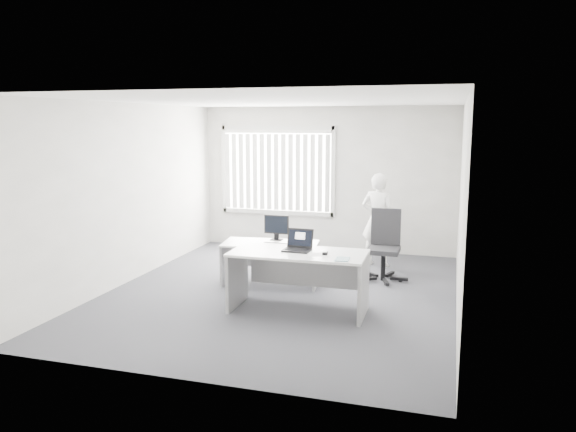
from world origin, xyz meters
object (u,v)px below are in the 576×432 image
(office_chair, at_px, (384,258))
(person, at_px, (378,220))
(laptop, at_px, (297,241))
(monitor, at_px, (276,228))
(desk_near, at_px, (298,269))
(desk_far, at_px, (270,254))

(office_chair, height_order, person, person)
(laptop, xyz_separation_m, monitor, (-0.69, 1.28, -0.09))
(desk_near, relative_size, desk_far, 1.17)
(desk_near, distance_m, office_chair, 2.09)
(laptop, height_order, monitor, laptop)
(desk_near, xyz_separation_m, laptop, (-0.03, 0.03, 0.37))
(laptop, bearing_deg, person, 77.47)
(office_chair, bearing_deg, person, 104.06)
(desk_near, bearing_deg, person, 75.13)
(desk_far, distance_m, office_chair, 1.83)
(office_chair, relative_size, monitor, 2.84)
(desk_far, bearing_deg, monitor, 74.63)
(monitor, bearing_deg, desk_far, -97.93)
(person, height_order, monitor, person)
(desk_far, relative_size, person, 0.93)
(desk_near, distance_m, laptop, 0.37)
(desk_near, relative_size, office_chair, 1.59)
(office_chair, bearing_deg, desk_far, -154.86)
(desk_near, bearing_deg, laptop, 133.78)
(desk_near, height_order, office_chair, office_chair)
(desk_near, bearing_deg, monitor, 118.05)
(laptop, bearing_deg, monitor, 120.72)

